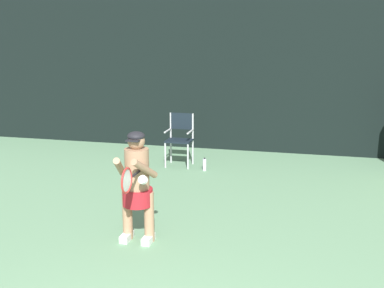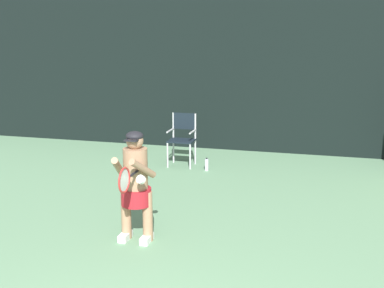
% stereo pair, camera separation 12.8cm
% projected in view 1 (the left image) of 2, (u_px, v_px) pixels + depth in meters
% --- Properties ---
extents(backdrop_screen, '(18.00, 0.12, 3.66)m').
position_uv_depth(backdrop_screen, '(264.00, 74.00, 10.54)').
color(backdrop_screen, black).
rests_on(backdrop_screen, ground).
extents(umpire_chair, '(0.52, 0.44, 1.08)m').
position_uv_depth(umpire_chair, '(180.00, 136.00, 9.58)').
color(umpire_chair, '#B7B7BC').
rests_on(umpire_chair, ground).
extents(water_bottle, '(0.07, 0.07, 0.27)m').
position_uv_depth(water_bottle, '(205.00, 165.00, 9.28)').
color(water_bottle, silver).
rests_on(water_bottle, ground).
extents(tennis_player, '(0.53, 0.61, 1.45)m').
position_uv_depth(tennis_player, '(137.00, 183.00, 5.91)').
color(tennis_player, white).
rests_on(tennis_player, ground).
extents(tennis_racket, '(0.03, 0.60, 0.31)m').
position_uv_depth(tennis_racket, '(127.00, 180.00, 5.37)').
color(tennis_racket, black).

